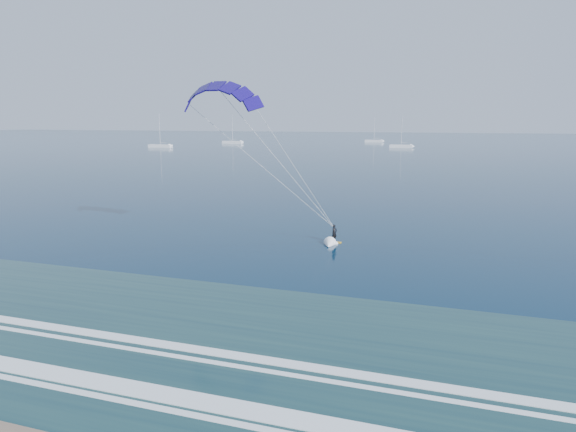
# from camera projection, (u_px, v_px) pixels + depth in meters

# --- Properties ---
(kitesurfer_rig) EXTENTS (13.99, 7.39, 14.83)m
(kitesurfer_rig) POSITION_uv_depth(u_px,v_px,m) (276.00, 158.00, 42.81)
(kitesurfer_rig) COLOR gold
(kitesurfer_rig) RESTS_ON ground
(sailboat_0) EXTENTS (9.73, 2.40, 13.10)m
(sailboat_0) POSITION_uv_depth(u_px,v_px,m) (160.00, 146.00, 201.93)
(sailboat_0) COLOR white
(sailboat_0) RESTS_ON ground
(sailboat_1) EXTENTS (9.70, 2.40, 13.19)m
(sailboat_1) POSITION_uv_depth(u_px,v_px,m) (233.00, 142.00, 235.79)
(sailboat_1) COLOR white
(sailboat_1) RESTS_ON ground
(sailboat_2) EXTENTS (8.70, 2.40, 11.73)m
(sailboat_2) POSITION_uv_depth(u_px,v_px,m) (374.00, 141.00, 249.14)
(sailboat_2) COLOR white
(sailboat_2) RESTS_ON ground
(sailboat_3) EXTENTS (8.79, 2.40, 12.19)m
(sailboat_3) POSITION_uv_depth(u_px,v_px,m) (401.00, 146.00, 200.48)
(sailboat_3) COLOR white
(sailboat_3) RESTS_ON ground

